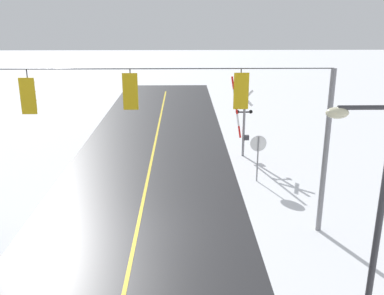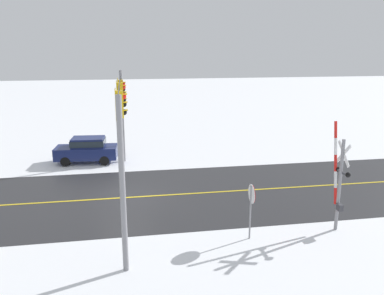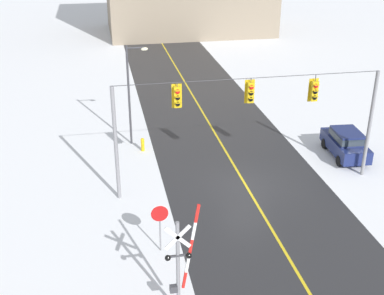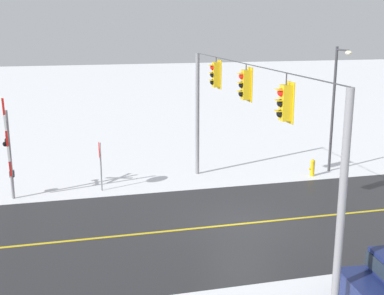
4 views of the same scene
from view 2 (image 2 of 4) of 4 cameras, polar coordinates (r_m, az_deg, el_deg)
name	(u,v)px [view 2 (image 2 of 4)]	position (r m, az deg, el deg)	size (l,w,h in m)	color
ground_plane	(125,198)	(21.12, -9.65, -7.17)	(160.00, 160.00, 0.00)	white
road_asphalt	(3,205)	(22.01, -25.60, -7.53)	(9.00, 80.00, 0.01)	#28282B
lane_centre_line	(3,205)	(22.01, -25.60, -7.51)	(0.14, 72.00, 0.01)	gold
signal_span	(122,117)	(19.92, -10.13, 4.36)	(14.20, 0.47, 6.22)	gray
stop_sign	(251,199)	(16.17, 8.57, -7.42)	(0.80, 0.09, 2.35)	gray
railroad_crossing	(340,179)	(17.76, 20.55, -4.28)	(1.30, 0.31, 4.63)	gray
parked_car_navy	(87,149)	(27.73, -14.91, -0.20)	(2.07, 4.30, 1.74)	navy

